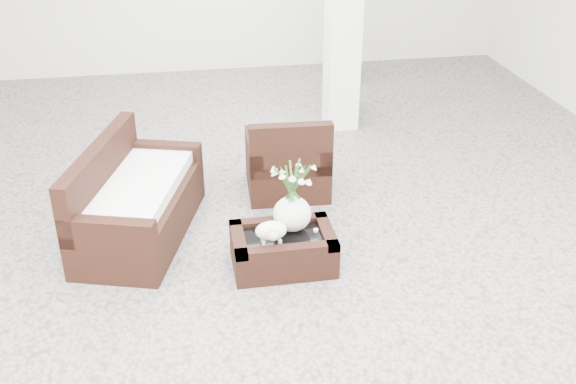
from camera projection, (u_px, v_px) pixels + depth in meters
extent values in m
plane|color=gray|center=(286.00, 245.00, 6.41)|extent=(11.00, 11.00, 0.00)
cube|color=black|center=(283.00, 251.00, 6.04)|extent=(0.90, 0.60, 0.31)
ellipsoid|color=white|center=(271.00, 233.00, 5.81)|extent=(0.28, 0.23, 0.21)
cylinder|color=white|center=(316.00, 230.00, 6.02)|extent=(0.04, 0.04, 0.03)
cube|color=black|center=(287.00, 152.00, 7.19)|extent=(0.88, 0.85, 0.90)
cube|color=black|center=(138.00, 192.00, 6.37)|extent=(1.30, 1.89, 0.92)
imported|color=navy|center=(346.00, 28.00, 10.19)|extent=(0.48, 0.66, 1.69)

